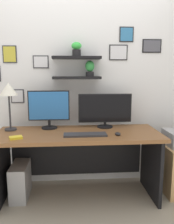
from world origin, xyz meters
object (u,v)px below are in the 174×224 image
desk (78,149)px  monitor_right (105,110)px  keyboard (85,135)px  scissors_tray (16,138)px  computer_mouse (118,134)px  computer_tower_left (20,181)px  desk_lamp (9,92)px  monitor_left (49,108)px

desk → monitor_right: 0.55m
keyboard → scissors_tray: bearing=-174.7°
computer_mouse → scissors_tray: bearing=-177.2°
monitor_right → computer_tower_left: monitor_right is taller
desk → computer_mouse: computer_mouse is taller
computer_tower_left → desk_lamp: bearing=134.4°
monitor_left → desk_lamp: desk_lamp is taller
monitor_left → keyboard: size_ratio=1.07×
scissors_tray → desk_lamp: bearing=110.7°
desk_lamp → computer_mouse: bearing=-14.7°
monitor_left → computer_tower_left: 0.87m
desk → desk_lamp: (-0.75, 0.10, 0.63)m
scissors_tray → monitor_right: bearing=23.8°
computer_mouse → computer_tower_left: computer_mouse is taller
computer_mouse → computer_tower_left: (-1.05, 0.20, -0.57)m
desk → monitor_left: bearing=153.6°
desk → monitor_right: size_ratio=2.85×
computer_mouse → scissors_tray: computer_mouse is taller
monitor_right → desk_lamp: (-1.07, -0.06, 0.22)m
desk → computer_tower_left: size_ratio=4.42×
desk_lamp → keyboard: bearing=-19.5°
computer_mouse → desk_lamp: (-1.15, 0.30, 0.41)m
desk → computer_mouse: size_ratio=19.64×
computer_mouse → computer_tower_left: size_ratio=0.22×
desk → computer_tower_left: desk is taller
keyboard → scissors_tray: 0.69m
desk_lamp → scissors_tray: desk_lamp is taller
monitor_right → keyboard: monitor_right is taller
computer_mouse → keyboard: bearing=177.8°
keyboard → monitor_left: bearing=138.2°
computer_mouse → desk_lamp: bearing=165.3°
monitor_right → desk_lamp: bearing=-176.7°
monitor_left → computer_mouse: monitor_left is taller
monitor_right → scissors_tray: size_ratio=5.16×
desk_lamp → computer_tower_left: bearing=-45.6°
desk_lamp → scissors_tray: bearing=-69.3°
desk_lamp → desk: bearing=-7.5°
desk → keyboard: size_ratio=4.02×
monitor_left → desk_lamp: bearing=-171.8°
monitor_right → computer_tower_left: (-0.97, -0.16, -0.77)m
desk → computer_tower_left: bearing=-179.7°
computer_mouse → scissors_tray: 1.02m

